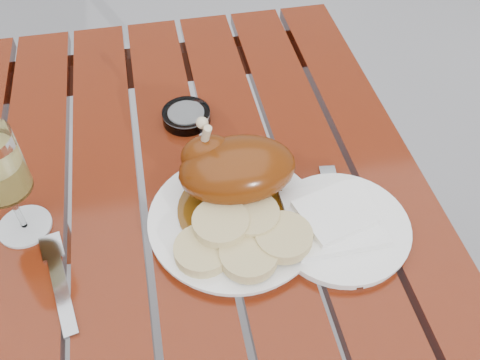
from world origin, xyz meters
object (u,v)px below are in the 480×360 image
wine_glass (5,186)px  side_plate (340,228)px  ashtray (186,116)px  dinner_plate (235,220)px  table (200,348)px

wine_glass → side_plate: size_ratio=0.91×
side_plate → ashtray: bearing=123.5°
dinner_plate → side_plate: size_ratio=1.26×
dinner_plate → side_plate: bearing=-16.4°
dinner_plate → ashtray: ashtray is taller
wine_glass → side_plate: wine_glass is taller
wine_glass → dinner_plate: bearing=-10.2°
wine_glass → ashtray: (0.27, 0.19, -0.08)m
wine_glass → ashtray: wine_glass is taller
dinner_plate → wine_glass: wine_glass is taller
table → dinner_plate: (0.08, 0.02, 0.38)m
table → wine_glass: bearing=163.2°
wine_glass → ashtray: bearing=35.1°
table → ashtray: 0.47m
side_plate → ashtray: (-0.19, 0.29, 0.00)m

